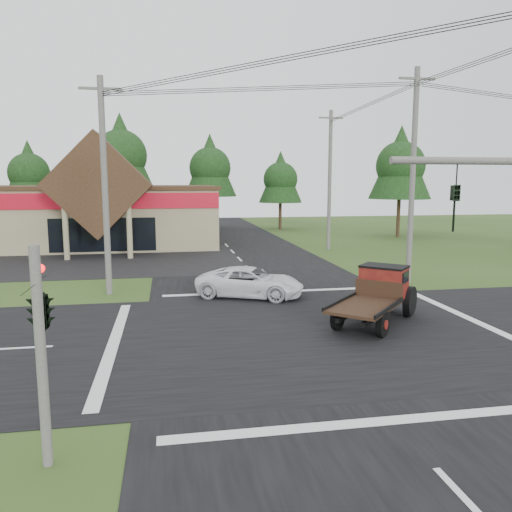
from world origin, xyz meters
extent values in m
plane|color=#2D4819|center=(0.00, 0.00, 0.00)|extent=(120.00, 120.00, 0.00)
cube|color=black|center=(0.00, 0.00, 0.01)|extent=(12.00, 120.00, 0.02)
cube|color=black|center=(0.00, 0.00, 0.01)|extent=(120.00, 12.00, 0.02)
cube|color=black|center=(-14.00, 19.00, 0.01)|extent=(28.00, 14.00, 0.02)
cube|color=gray|center=(-16.00, 30.00, 2.50)|extent=(30.00, 15.00, 5.00)
cube|color=#382416|center=(-16.00, 30.00, 5.05)|extent=(30.40, 15.40, 0.30)
cube|color=#A10C1C|center=(-16.00, 22.45, 4.10)|extent=(30.00, 0.12, 1.20)
cube|color=#382416|center=(-10.00, 21.50, 5.30)|extent=(7.78, 4.00, 7.78)
cylinder|color=gray|center=(-12.20, 19.80, 2.00)|extent=(0.40, 0.40, 4.00)
cylinder|color=gray|center=(-7.80, 19.80, 2.00)|extent=(0.40, 0.40, 4.00)
cube|color=black|center=(-10.00, 22.48, 1.50)|extent=(8.00, 0.08, 2.60)
imported|color=black|center=(1.00, -7.50, 5.00)|extent=(0.16, 0.20, 1.00)
cylinder|color=#595651|center=(-7.50, -7.50, 2.20)|extent=(0.20, 0.20, 4.40)
imported|color=black|center=(-7.50, -7.30, 3.70)|extent=(0.53, 2.48, 1.00)
sphere|color=#FF0C0C|center=(-7.50, -7.15, 3.90)|extent=(0.18, 0.18, 0.18)
cylinder|color=#595651|center=(-8.00, 8.00, 5.25)|extent=(0.30, 0.30, 10.50)
cube|color=#595651|center=(-8.00, 8.00, 9.90)|extent=(2.00, 0.12, 0.12)
cylinder|color=#595651|center=(8.00, 8.00, 5.75)|extent=(0.30, 0.30, 11.50)
cube|color=#595651|center=(8.00, 8.00, 10.90)|extent=(2.00, 0.12, 0.12)
cylinder|color=#595651|center=(8.00, 22.00, 5.60)|extent=(0.30, 0.30, 11.20)
cube|color=#595651|center=(8.00, 22.00, 10.60)|extent=(2.00, 0.12, 0.12)
cylinder|color=#332316|center=(-20.00, 42.00, 1.75)|extent=(0.36, 0.36, 3.50)
cone|color=black|center=(-20.00, 42.00, 6.80)|extent=(5.60, 5.60, 6.60)
sphere|color=black|center=(-20.00, 42.00, 6.50)|extent=(4.40, 4.40, 4.40)
cylinder|color=#332316|center=(-10.00, 41.00, 2.27)|extent=(0.36, 0.36, 4.55)
cone|color=black|center=(-10.00, 41.00, 8.84)|extent=(7.28, 7.28, 8.58)
sphere|color=black|center=(-10.00, 41.00, 8.45)|extent=(5.72, 5.72, 5.72)
cylinder|color=#332316|center=(0.00, 42.00, 1.92)|extent=(0.36, 0.36, 3.85)
cone|color=black|center=(0.00, 42.00, 7.48)|extent=(6.16, 6.16, 7.26)
sphere|color=black|center=(0.00, 42.00, 7.15)|extent=(4.84, 4.84, 4.84)
cylinder|color=#332316|center=(8.00, 40.00, 1.57)|extent=(0.36, 0.36, 3.15)
cone|color=black|center=(8.00, 40.00, 6.12)|extent=(5.04, 5.04, 5.94)
sphere|color=black|center=(8.00, 40.00, 5.85)|extent=(3.96, 3.96, 3.96)
cylinder|color=#332316|center=(18.00, 30.00, 1.92)|extent=(0.36, 0.36, 3.85)
cone|color=black|center=(18.00, 30.00, 7.48)|extent=(6.16, 6.16, 7.26)
sphere|color=black|center=(18.00, 30.00, 7.15)|extent=(4.84, 4.84, 4.84)
imported|color=white|center=(-1.16, 6.25, 0.72)|extent=(5.70, 4.21, 1.44)
camera|label=1|loc=(-5.04, -17.25, 5.57)|focal=35.00mm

